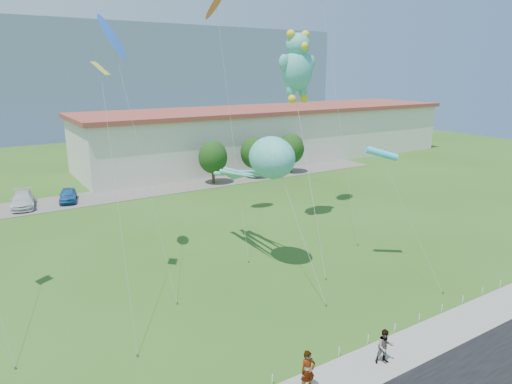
% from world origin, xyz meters
% --- Properties ---
extents(ground, '(160.00, 160.00, 0.00)m').
position_xyz_m(ground, '(0.00, 0.00, 0.00)').
color(ground, '#2C5417').
rests_on(ground, ground).
extents(sidewalk, '(80.00, 2.50, 0.10)m').
position_xyz_m(sidewalk, '(0.00, -2.75, 0.05)').
color(sidewalk, gray).
rests_on(sidewalk, ground).
extents(parking_strip, '(70.00, 6.00, 0.06)m').
position_xyz_m(parking_strip, '(0.00, 35.00, 0.03)').
color(parking_strip, '#59544C').
rests_on(parking_strip, ground).
extents(hill_ridge, '(160.00, 50.00, 25.00)m').
position_xyz_m(hill_ridge, '(0.00, 120.00, 12.50)').
color(hill_ridge, slate).
rests_on(hill_ridge, ground).
extents(warehouse, '(61.00, 15.00, 8.20)m').
position_xyz_m(warehouse, '(26.00, 44.00, 4.12)').
color(warehouse, beige).
rests_on(warehouse, ground).
extents(rope_fence, '(26.05, 0.05, 0.50)m').
position_xyz_m(rope_fence, '(0.00, -1.30, 0.25)').
color(rope_fence, white).
rests_on(rope_fence, ground).
extents(tree_near, '(3.60, 3.60, 5.47)m').
position_xyz_m(tree_near, '(10.00, 34.00, 3.39)').
color(tree_near, '#3F2B19').
rests_on(tree_near, ground).
extents(tree_mid, '(3.60, 3.60, 5.47)m').
position_xyz_m(tree_mid, '(16.00, 34.00, 3.39)').
color(tree_mid, '#3F2B19').
rests_on(tree_mid, ground).
extents(tree_far, '(3.60, 3.60, 5.47)m').
position_xyz_m(tree_far, '(22.00, 34.00, 3.39)').
color(tree_far, '#3F2B19').
rests_on(tree_far, ground).
extents(pedestrian_left, '(0.76, 0.56, 1.91)m').
position_xyz_m(pedestrian_left, '(-3.97, -2.53, 1.05)').
color(pedestrian_left, gray).
rests_on(pedestrian_left, sidewalk).
extents(pedestrian_right, '(1.04, 0.94, 1.74)m').
position_xyz_m(pedestrian_right, '(0.37, -2.95, 0.97)').
color(pedestrian_right, gray).
rests_on(pedestrian_right, sidewalk).
extents(parked_car_white, '(2.80, 5.51, 1.53)m').
position_xyz_m(parked_car_white, '(-11.38, 35.27, 0.83)').
color(parked_car_white, silver).
rests_on(parked_car_white, parking_strip).
extents(parked_car_blue, '(2.59, 4.45, 1.42)m').
position_xyz_m(parked_car_blue, '(-7.01, 35.04, 0.77)').
color(parked_car_blue, '#1B5395').
rests_on(parked_car_blue, parking_strip).
extents(octopus_kite, '(2.86, 12.63, 9.47)m').
position_xyz_m(octopus_kite, '(1.99, 10.26, 7.40)').
color(octopus_kite, teal).
rests_on(octopus_kite, ground).
extents(teddy_bear_kite, '(7.28, 12.02, 17.01)m').
position_xyz_m(teddy_bear_kite, '(9.40, 16.36, 14.19)').
color(teddy_bear_kite, teal).
rests_on(teddy_bear_kite, ground).
extents(small_kite_cyan, '(0.50, 6.92, 8.61)m').
position_xyz_m(small_kite_cyan, '(8.88, 5.80, 8.11)').
color(small_kite_cyan, '#34CBEB').
rests_on(small_kite_cyan, ground).
extents(small_kite_blue, '(1.80, 8.48, 16.56)m').
position_xyz_m(small_kite_blue, '(-6.31, 15.38, 15.50)').
color(small_kite_blue, blue).
rests_on(small_kite_blue, ground).
extents(small_kite_orange, '(3.58, 10.09, 19.88)m').
position_xyz_m(small_kite_orange, '(3.66, 19.93, 18.67)').
color(small_kite_orange, orange).
rests_on(small_kite_orange, ground).
extents(small_kite_yellow, '(2.11, 8.91, 14.27)m').
position_xyz_m(small_kite_yellow, '(-8.28, 11.09, 12.02)').
color(small_kite_yellow, yellow).
rests_on(small_kite_yellow, ground).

